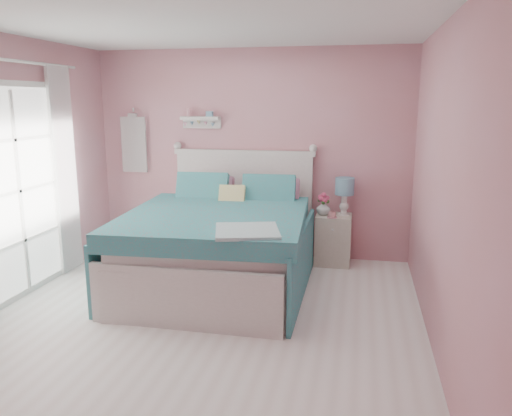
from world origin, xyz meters
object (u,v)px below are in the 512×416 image
at_px(bed, 221,245).
at_px(vase, 323,208).
at_px(table_lamp, 345,189).
at_px(nightstand, 333,239).
at_px(teacup, 332,215).

bearing_deg(bed, vase, 38.36).
distance_m(table_lamp, vase, 0.34).
relative_size(bed, nightstand, 3.90).
relative_size(table_lamp, teacup, 4.98).
distance_m(bed, table_lamp, 1.68).
bearing_deg(nightstand, bed, -141.00).
xyz_separation_m(table_lamp, teacup, (-0.13, -0.19, -0.28)).
xyz_separation_m(bed, teacup, (1.14, 0.79, 0.21)).
xyz_separation_m(vase, teacup, (0.11, -0.13, -0.05)).
xyz_separation_m(bed, table_lamp, (1.27, 0.98, 0.49)).
xyz_separation_m(nightstand, teacup, (-0.02, -0.15, 0.34)).
xyz_separation_m(nightstand, table_lamp, (0.11, 0.05, 0.62)).
distance_m(nightstand, vase, 0.41).
bearing_deg(teacup, table_lamp, 56.11).
relative_size(bed, table_lamp, 5.27).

